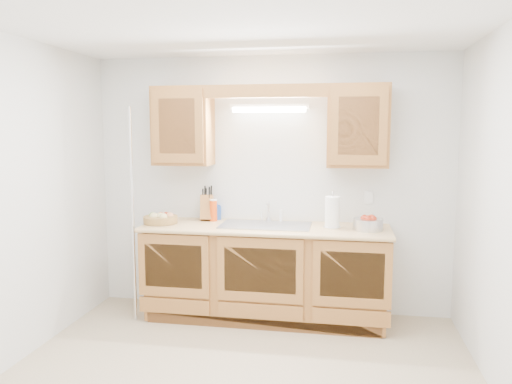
% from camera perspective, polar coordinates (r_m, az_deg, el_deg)
% --- Properties ---
extents(room, '(3.52, 3.50, 2.50)m').
position_cam_1_polar(room, '(3.45, -1.99, -1.93)').
color(room, tan).
rests_on(room, ground).
extents(base_cabinets, '(2.20, 0.60, 0.86)m').
position_cam_1_polar(base_cabinets, '(4.79, 1.08, -9.28)').
color(base_cabinets, '#A96C31').
rests_on(base_cabinets, ground).
extents(countertop, '(2.30, 0.63, 0.04)m').
position_cam_1_polar(countertop, '(4.67, 1.06, -4.14)').
color(countertop, tan).
rests_on(countertop, base_cabinets).
extents(upper_cabinet_left, '(0.55, 0.33, 0.75)m').
position_cam_1_polar(upper_cabinet_left, '(4.92, -8.32, 7.45)').
color(upper_cabinet_left, '#A96C31').
rests_on(upper_cabinet_left, room).
extents(upper_cabinet_right, '(0.55, 0.33, 0.75)m').
position_cam_1_polar(upper_cabinet_right, '(4.67, 11.58, 7.39)').
color(upper_cabinet_right, '#A96C31').
rests_on(upper_cabinet_right, room).
extents(valance, '(2.20, 0.05, 0.12)m').
position_cam_1_polar(valance, '(4.59, 1.11, 11.48)').
color(valance, '#A96C31').
rests_on(valance, room).
extents(fluorescent_fixture, '(0.76, 0.08, 0.08)m').
position_cam_1_polar(fluorescent_fixture, '(4.81, 1.53, 9.58)').
color(fluorescent_fixture, white).
rests_on(fluorescent_fixture, room).
extents(sink, '(0.84, 0.46, 0.36)m').
position_cam_1_polar(sink, '(4.70, 1.10, -4.71)').
color(sink, '#9E9EA3').
rests_on(sink, countertop).
extents(wire_shelf_pole, '(0.03, 0.03, 2.00)m').
position_cam_1_polar(wire_shelf_pole, '(4.74, -13.91, -2.69)').
color(wire_shelf_pole, silver).
rests_on(wire_shelf_pole, ground).
extents(outlet_plate, '(0.08, 0.01, 0.12)m').
position_cam_1_polar(outlet_plate, '(4.88, 12.74, -0.61)').
color(outlet_plate, white).
rests_on(outlet_plate, room).
extents(fruit_basket, '(0.38, 0.38, 0.10)m').
position_cam_1_polar(fruit_basket, '(4.88, -10.85, -2.99)').
color(fruit_basket, '#A27B41').
rests_on(fruit_basket, countertop).
extents(knife_block, '(0.16, 0.22, 0.35)m').
position_cam_1_polar(knife_block, '(4.98, -5.64, -1.75)').
color(knife_block, '#A96C31').
rests_on(knife_block, countertop).
extents(orange_canister, '(0.09, 0.09, 0.21)m').
position_cam_1_polar(orange_canister, '(4.91, -4.88, -2.08)').
color(orange_canister, '#E3440C').
rests_on(orange_canister, countertop).
extents(soap_bottle, '(0.12, 0.12, 0.21)m').
position_cam_1_polar(soap_bottle, '(5.00, -4.61, -1.97)').
color(soap_bottle, '#224DAE').
rests_on(soap_bottle, countertop).
extents(sponge, '(0.11, 0.09, 0.02)m').
position_cam_1_polar(sponge, '(5.01, -4.60, -3.05)').
color(sponge, '#CC333F').
rests_on(sponge, countertop).
extents(paper_towel, '(0.16, 0.16, 0.34)m').
position_cam_1_polar(paper_towel, '(4.60, 8.73, -2.32)').
color(paper_towel, silver).
rests_on(paper_towel, countertop).
extents(apple_bowl, '(0.32, 0.32, 0.14)m').
position_cam_1_polar(apple_bowl, '(4.58, 12.68, -3.52)').
color(apple_bowl, silver).
rests_on(apple_bowl, countertop).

